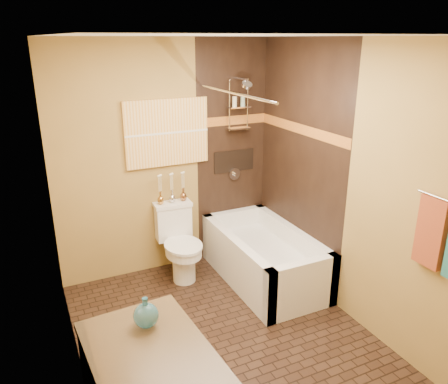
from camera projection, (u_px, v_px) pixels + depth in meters
floor at (227, 339)px, 3.81m from camera, size 3.00×3.00×0.00m
wall_left at (66, 234)px, 2.90m from camera, size 0.02×3.00×2.50m
wall_right at (349, 185)px, 3.88m from camera, size 0.02×3.00×2.50m
wall_back at (167, 160)px, 4.67m from camera, size 2.40×0.02×2.50m
wall_front at (363, 308)px, 2.11m from camera, size 2.40×0.02×2.50m
ceiling at (228, 36)px, 2.97m from camera, size 3.00×3.00×0.00m
alcove_tile_back at (232, 153)px, 4.97m from camera, size 0.85×0.01×2.50m
alcove_tile_right at (299, 164)px, 4.51m from camera, size 0.01×1.50×2.50m
mosaic_band_back at (232, 120)px, 4.84m from camera, size 0.85×0.01×0.10m
mosaic_band_right at (301, 129)px, 4.38m from camera, size 0.01×1.50×0.10m
alcove_niche at (234, 161)px, 5.01m from camera, size 0.50×0.01×0.25m
shower_fixtures at (239, 118)px, 4.75m from camera, size 0.24×0.33×1.16m
curtain_rod at (232, 92)px, 3.93m from camera, size 0.03×1.55×0.03m
towel_rust at (431, 232)px, 3.10m from camera, size 0.05×0.22×0.52m
sunset_painting at (167, 133)px, 4.55m from camera, size 0.90×0.04×0.70m
vanity_mirror at (88, 267)px, 1.99m from camera, size 0.01×1.00×0.90m
bathtub at (264, 261)px, 4.70m from camera, size 0.80×1.50×0.55m
toilet at (179, 242)px, 4.71m from camera, size 0.41×0.61×0.80m
teal_bottle at (146, 312)px, 2.51m from camera, size 0.19×0.19×0.23m
bud_vases at (172, 187)px, 4.67m from camera, size 0.33×0.07×0.32m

